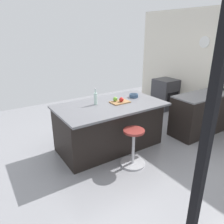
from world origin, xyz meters
name	(u,v)px	position (x,y,z in m)	size (l,w,h in m)	color
ground_plane	(123,144)	(0.00, 0.00, 0.00)	(7.06, 7.06, 0.00)	gray
interior_partition_left	(212,66)	(-2.72, 0.00, 1.38)	(0.15, 5.06, 2.75)	silver
sink_cabinet	(215,109)	(-2.37, 0.47, 0.46)	(2.54, 0.60, 1.19)	black
oven_range	(165,94)	(-2.37, -1.15, 0.44)	(0.60, 0.61, 0.88)	#38383D
kitchen_island	(109,126)	(0.28, -0.10, 0.46)	(2.03, 1.15, 0.91)	black
stool_by_window	(133,148)	(0.27, 0.66, 0.31)	(0.44, 0.44, 0.67)	#B7B7BC
cutting_board	(120,102)	(0.06, -0.04, 0.92)	(0.36, 0.24, 0.02)	olive
apple_red	(121,100)	(0.05, -0.02, 0.98)	(0.09, 0.09, 0.09)	red
apple_green	(115,99)	(0.13, -0.11, 0.98)	(0.08, 0.08, 0.08)	#609E2D
water_bottle	(96,98)	(0.51, -0.20, 1.04)	(0.06, 0.06, 0.31)	silver
fruit_bowl	(134,95)	(-0.37, -0.17, 0.95)	(0.18, 0.18, 0.07)	#334C6B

